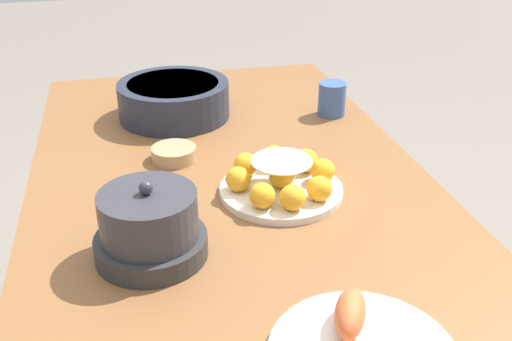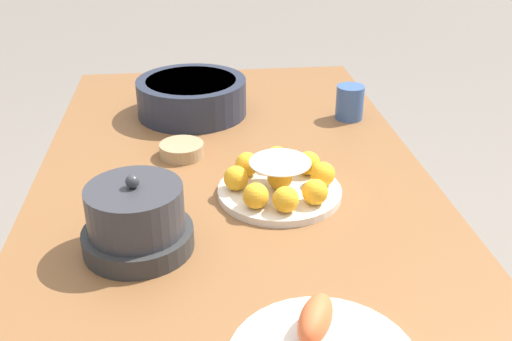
# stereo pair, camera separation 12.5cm
# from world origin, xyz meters

# --- Properties ---
(dining_table) EXTENTS (1.55, 0.86, 0.76)m
(dining_table) POSITION_xyz_m (0.00, 0.00, 0.67)
(dining_table) COLOR brown
(dining_table) RESTS_ON ground_plane
(cake_plate) EXTENTS (0.26, 0.26, 0.09)m
(cake_plate) POSITION_xyz_m (-0.08, -0.09, 0.79)
(cake_plate) COLOR silver
(cake_plate) RESTS_ON dining_table
(serving_bowl) EXTENTS (0.30, 0.30, 0.10)m
(serving_bowl) POSITION_xyz_m (0.40, 0.08, 0.81)
(serving_bowl) COLOR #232838
(serving_bowl) RESTS_ON dining_table
(sauce_bowl) EXTENTS (0.10, 0.10, 0.03)m
(sauce_bowl) POSITION_xyz_m (0.13, 0.11, 0.78)
(sauce_bowl) COLOR tan
(sauce_bowl) RESTS_ON dining_table
(cup_near) EXTENTS (0.07, 0.07, 0.09)m
(cup_near) POSITION_xyz_m (0.32, -0.34, 0.81)
(cup_near) COLOR #38568E
(cup_near) RESTS_ON dining_table
(warming_pot) EXTENTS (0.20, 0.20, 0.15)m
(warming_pot) POSITION_xyz_m (-0.24, 0.19, 0.82)
(warming_pot) COLOR #2D2D2D
(warming_pot) RESTS_ON dining_table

